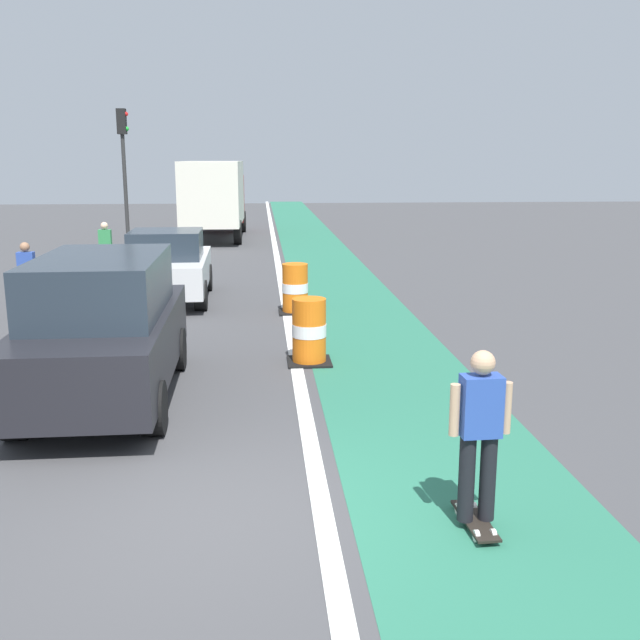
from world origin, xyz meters
The scene contains 12 objects.
ground_plane centered at (0.00, 0.00, 0.00)m, with size 100.00×100.00×0.00m, color #424244.
bike_lane_strip centered at (2.40, 12.00, 0.00)m, with size 2.50×80.00×0.01m, color #286B51.
lane_divider_stripe centered at (0.90, 12.00, 0.01)m, with size 0.20×80.00×0.01m, color silver.
skateboarder_on_lane centered at (2.28, -0.48, 0.91)m, with size 0.57×0.81×1.69m.
parked_suv_nearest centered at (-1.84, 3.54, 1.04)m, with size 1.97×4.62×2.04m.
parked_sedan_second centered at (-1.85, 10.90, 0.83)m, with size 1.99×4.14×1.70m.
traffic_barrel_front centered at (1.12, 5.19, 0.53)m, with size 0.73×0.73×1.09m.
traffic_barrel_mid centered at (1.09, 9.26, 0.53)m, with size 0.73×0.73×1.09m.
delivery_truck_down_block centered at (-1.55, 24.86, 1.85)m, with size 2.45×7.63×3.23m.
traffic_light_corner centered at (-4.59, 21.33, 3.50)m, with size 0.41×0.32×5.10m.
pedestrian_crossing centered at (-4.62, 9.31, 0.86)m, with size 0.34×0.20×1.61m.
pedestrian_waiting centered at (-3.98, 14.27, 0.86)m, with size 0.34×0.20×1.61m.
Camera 1 is at (0.35, -6.52, 3.33)m, focal length 40.98 mm.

